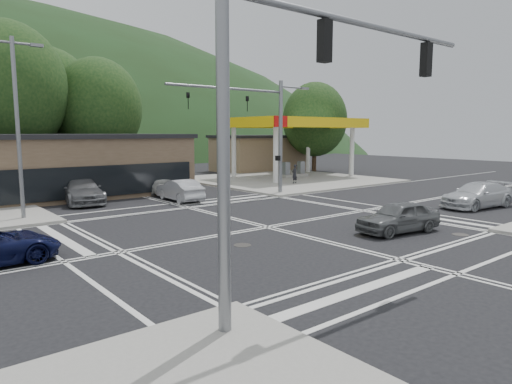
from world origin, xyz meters
TOP-DOWN VIEW (x-y plane):
  - ground at (0.00, 0.00)m, footprint 120.00×120.00m
  - sidewalk_ne at (15.00, 15.00)m, footprint 16.00×16.00m
  - gas_station_canopy at (16.99, 15.99)m, footprint 12.32×8.34m
  - convenience_store at (20.00, 25.00)m, footprint 10.00×6.00m
  - commercial_row at (-8.00, 17.00)m, footprint 24.00×8.00m
  - tree_n_b at (-6.00, 24.00)m, footprint 9.00×9.00m
  - tree_n_c at (1.00, 24.00)m, footprint 7.60×7.60m
  - tree_n_e at (-2.00, 28.00)m, footprint 8.40×8.40m
  - tree_ne at (24.00, 20.00)m, footprint 7.20×7.20m
  - streetlight_nw at (-8.44, 9.00)m, footprint 2.50×0.25m
  - signal_mast_ne at (6.95, 8.20)m, footprint 11.65×0.30m
  - signal_mast_sw at (-6.39, -8.20)m, footprint 9.14×0.28m
  - car_grey_center at (3.80, -4.50)m, footprint 4.29×2.26m
  - car_silver_east at (13.37, -3.49)m, footprint 5.32×2.77m
  - car_queue_a at (1.00, 9.96)m, footprint 1.67×4.30m
  - car_queue_b at (1.31, 14.35)m, footprint 1.90×4.49m
  - car_northbound at (-4.29, 12.99)m, footprint 2.93×5.66m
  - pedestrian at (12.99, 11.71)m, footprint 0.64×0.48m

SIDE VIEW (x-z plane):
  - ground at x=0.00m, z-range 0.00..0.00m
  - sidewalk_ne at x=15.00m, z-range 0.00..0.15m
  - car_grey_center at x=3.80m, z-range 0.00..1.39m
  - car_queue_a at x=1.00m, z-range 0.00..1.40m
  - car_silver_east at x=13.37m, z-range 0.00..1.47m
  - car_queue_b at x=1.31m, z-range 0.00..1.52m
  - car_northbound at x=-4.29m, z-range 0.00..1.57m
  - pedestrian at x=12.99m, z-range 0.15..1.75m
  - convenience_store at x=20.00m, z-range 0.00..3.80m
  - commercial_row at x=-8.00m, z-range 0.00..4.00m
  - gas_station_canopy at x=16.99m, z-range 2.17..7.92m
  - streetlight_nw at x=-8.44m, z-range 0.55..9.55m
  - signal_mast_ne at x=6.95m, z-range 1.07..9.07m
  - signal_mast_sw at x=-6.39m, z-range 1.12..9.12m
  - tree_ne at x=24.00m, z-range 0.85..10.84m
  - tree_n_c at x=1.00m, z-range 1.06..11.93m
  - tree_n_e at x=-2.00m, z-range 1.15..13.13m
  - tree_n_b at x=-6.00m, z-range 1.30..14.28m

